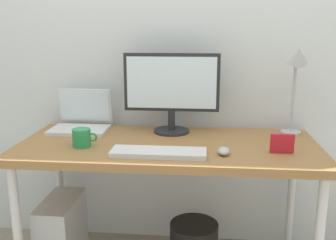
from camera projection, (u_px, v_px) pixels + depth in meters
The scene contains 10 objects.
back_wall at pixel (175, 32), 2.23m from camera, with size 4.40×0.04×2.60m, color silver.
desk at pixel (168, 155), 1.99m from camera, with size 1.52×0.68×0.75m.
monitor at pixel (171, 88), 2.12m from camera, with size 0.52×0.20×0.44m.
laptop at pixel (82, 120), 2.23m from camera, with size 0.32×0.26×0.23m.
desk_lamp at pixel (297, 70), 2.03m from camera, with size 0.11×0.16×0.50m.
keyboard at pixel (159, 153), 1.78m from camera, with size 0.44×0.14×0.02m, color silver.
mouse at pixel (224, 151), 1.79m from camera, with size 0.06×0.09×0.03m, color #B2B2B7.
coffee_mug at pixel (82, 138), 1.90m from camera, with size 0.12×0.09×0.09m.
photo_frame at pixel (282, 143), 1.80m from camera, with size 0.11×0.02×0.09m, color red.
computer_tower at pixel (62, 236), 2.12m from camera, with size 0.18×0.36×0.42m, color #B2B2B7.
Camera 1 is at (0.18, -1.89, 1.32)m, focal length 41.30 mm.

